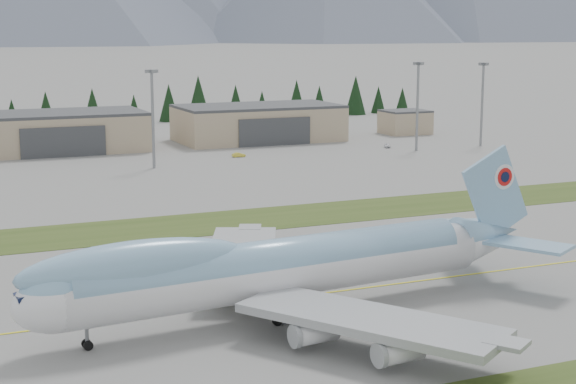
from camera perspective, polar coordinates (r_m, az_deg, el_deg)
name	(u,v)px	position (r m, az deg, el deg)	size (l,w,h in m)	color
ground	(353,290)	(115.08, 4.22, -6.31)	(7000.00, 7000.00, 0.00)	slate
grass_strip_far	(236,221)	(155.14, -3.41, -1.89)	(400.00, 18.00, 0.08)	#364A1A
taxiway_line_main	(353,290)	(115.08, 4.22, -6.31)	(400.00, 0.40, 0.02)	yellow
boeing_747_freighter	(278,267)	(102.68, -0.66, -4.87)	(69.30, 59.54, 18.23)	silver
hangar_center	(56,132)	(251.79, -14.79, 3.79)	(48.00, 26.60, 10.80)	tan
hangar_right	(258,123)	(267.01, -1.93, 4.50)	(48.00, 26.60, 10.80)	tan
control_shed	(405,122)	(287.28, 7.58, 4.52)	(14.00, 12.00, 7.60)	tan
floodlight_masts	(105,101)	(213.73, -11.78, 5.78)	(205.86, 8.32, 24.39)	gray
service_vehicle_b	(239,157)	(232.95, -3.20, 2.27)	(1.25, 3.57, 1.18)	gold
service_vehicle_c	(387,148)	(252.78, 6.44, 2.87)	(1.51, 3.71, 1.08)	silver
conifer_belt	(31,107)	(313.55, -16.26, 5.31)	(267.37, 16.57, 16.64)	black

